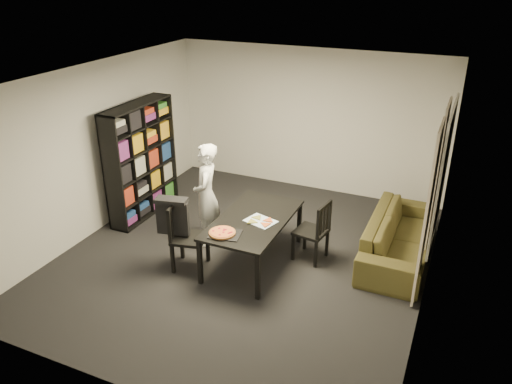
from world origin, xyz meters
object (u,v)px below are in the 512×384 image
at_px(chair_left, 183,232).
at_px(person, 206,195).
at_px(pepperoni_pizza, 222,233).
at_px(baking_tray, 225,234).
at_px(bookshelf, 141,160).
at_px(sofa, 400,237).
at_px(chair_right, 317,228).
at_px(dining_table, 253,222).

height_order(chair_left, person, person).
distance_m(person, pepperoni_pizza, 1.05).
distance_m(person, baking_tray, 1.07).
relative_size(bookshelf, person, 1.21).
bearing_deg(chair_left, sofa, -73.59).
relative_size(bookshelf, pepperoni_pizza, 5.43).
bearing_deg(chair_right, person, -75.16).
height_order(dining_table, sofa, dining_table).
bearing_deg(chair_right, bookshelf, -85.90).
bearing_deg(chair_right, baking_tray, -35.64).
height_order(person, baking_tray, person).
distance_m(baking_tray, sofa, 2.57).
height_order(bookshelf, chair_left, bookshelf).
xyz_separation_m(chair_left, sofa, (2.70, 1.50, -0.24)).
height_order(chair_left, chair_right, chair_left).
xyz_separation_m(chair_left, person, (-0.03, 0.74, 0.24)).
bearing_deg(pepperoni_pizza, chair_right, 44.51).
bearing_deg(dining_table, sofa, 27.83).
distance_m(chair_right, pepperoni_pizza, 1.40).
xyz_separation_m(bookshelf, chair_right, (3.12, -0.27, -0.43)).
bearing_deg(chair_left, dining_table, -71.15).
relative_size(bookshelf, dining_table, 1.14).
height_order(dining_table, chair_left, chair_left).
relative_size(chair_right, baking_tray, 2.27).
height_order(dining_table, person, person).
height_order(pepperoni_pizza, sofa, pepperoni_pizza).
distance_m(bookshelf, baking_tray, 2.51).
bearing_deg(chair_right, sofa, 127.91).
height_order(bookshelf, pepperoni_pizza, bookshelf).
bearing_deg(baking_tray, dining_table, 75.28).
relative_size(chair_right, pepperoni_pizza, 2.60).
xyz_separation_m(dining_table, chair_left, (-0.83, -0.51, -0.08)).
distance_m(dining_table, chair_right, 0.90).
bearing_deg(baking_tray, chair_right, 45.28).
relative_size(baking_tray, pepperoni_pizza, 1.14).
relative_size(dining_table, baking_tray, 4.15).
bearing_deg(pepperoni_pizza, sofa, 37.15).
bearing_deg(chair_left, chair_right, -73.52).
distance_m(bookshelf, chair_right, 3.16).
bearing_deg(baking_tray, chair_left, 175.66).
height_order(baking_tray, sofa, baking_tray).
xyz_separation_m(bookshelf, person, (1.46, -0.44, -0.16)).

